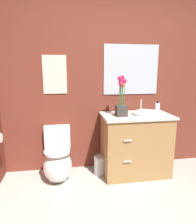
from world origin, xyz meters
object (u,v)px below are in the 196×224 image
trash_bin (100,165)px  wall_mirror (131,70)px  wall_poster (55,75)px  flower_vase (121,102)px  soap_bottle (157,108)px  toilet (58,161)px  vanity_cabinet (136,144)px

trash_bin → wall_mirror: size_ratio=0.34×
wall_poster → wall_mirror: (1.08, 0.00, 0.06)m
trash_bin → wall_mirror: wall_mirror is taller
flower_vase → soap_bottle: (0.52, 0.04, -0.10)m
toilet → trash_bin: toilet is taller
trash_bin → vanity_cabinet: bearing=-4.5°
soap_bottle → wall_mirror: size_ratio=0.22×
flower_vase → wall_poster: size_ratio=1.02×
flower_vase → wall_poster: wall_poster is taller
soap_bottle → trash_bin: soap_bottle is taller
toilet → trash_bin: (0.59, 0.01, -0.11)m
vanity_cabinet → wall_mirror: (-0.00, 0.29, 1.01)m
trash_bin → toilet: bearing=-178.8°
soap_bottle → wall_poster: 1.47m
trash_bin → wall_mirror: bearing=27.5°
flower_vase → wall_mirror: wall_mirror is taller
vanity_cabinet → soap_bottle: 0.58m
wall_poster → wall_mirror: bearing=0.0°
toilet → wall_poster: wall_poster is taller
wall_poster → wall_mirror: wall_mirror is taller
flower_vase → wall_poster: (-0.85, 0.33, 0.35)m
wall_poster → wall_mirror: 1.08m
toilet → wall_mirror: wall_mirror is taller
vanity_cabinet → wall_poster: bearing=164.8°
vanity_cabinet → soap_bottle: (0.29, 0.00, 0.50)m
flower_vase → wall_poster: 0.98m
flower_vase → wall_mirror: (0.23, 0.33, 0.41)m
wall_mirror → toilet: bearing=-166.0°
trash_bin → wall_mirror: (0.49, 0.26, 1.31)m
flower_vase → soap_bottle: bearing=4.1°
flower_vase → wall_mirror: 0.57m
vanity_cabinet → trash_bin: (-0.49, 0.04, -0.30)m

